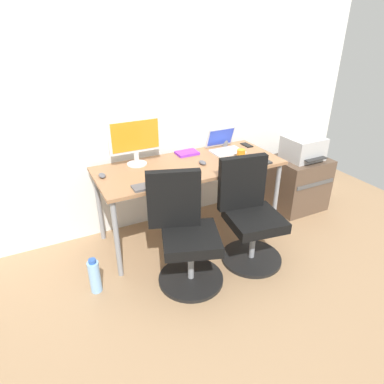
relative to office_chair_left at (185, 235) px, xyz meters
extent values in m
plane|color=#9E7A56|center=(0.33, 0.57, -0.42)|extent=(5.28, 5.28, 0.00)
cube|color=white|center=(0.33, 1.01, 0.88)|extent=(4.40, 0.04, 2.60)
cube|color=#996B47|center=(0.33, 0.57, 0.32)|extent=(1.72, 0.71, 0.03)
cylinder|color=gray|center=(-0.48, 0.27, -0.06)|extent=(0.04, 0.04, 0.73)
cylinder|color=gray|center=(1.14, 0.27, -0.06)|extent=(0.04, 0.04, 0.73)
cylinder|color=gray|center=(-0.48, 0.88, -0.06)|extent=(0.04, 0.04, 0.73)
cylinder|color=gray|center=(1.14, 0.88, -0.06)|extent=(0.04, 0.04, 0.73)
cylinder|color=black|center=(0.02, -0.06, -0.41)|extent=(0.54, 0.54, 0.03)
cylinder|color=gray|center=(0.02, -0.06, -0.22)|extent=(0.05, 0.05, 0.34)
cube|color=black|center=(0.02, -0.06, -0.01)|extent=(0.56, 0.56, 0.09)
cube|color=black|center=(-0.04, 0.11, 0.28)|extent=(0.42, 0.20, 0.48)
cylinder|color=black|center=(0.63, -0.06, -0.41)|extent=(0.54, 0.54, 0.03)
cylinder|color=gray|center=(0.63, -0.06, -0.22)|extent=(0.05, 0.05, 0.34)
cube|color=black|center=(0.63, -0.06, -0.01)|extent=(0.50, 0.50, 0.09)
cube|color=black|center=(0.61, 0.12, 0.28)|extent=(0.43, 0.13, 0.48)
cube|color=brown|center=(1.67, 0.53, -0.13)|extent=(0.56, 0.49, 0.59)
cube|color=#4C4C4C|center=(1.67, 0.28, -0.04)|extent=(0.51, 0.01, 0.04)
cube|color=#B7B7B7|center=(1.67, 0.53, 0.29)|extent=(0.38, 0.34, 0.24)
cube|color=#262626|center=(1.67, 0.33, 0.23)|extent=(0.27, 0.06, 0.01)
cylinder|color=#8CBFF2|center=(-0.71, 0.17, -0.28)|extent=(0.09, 0.09, 0.28)
cylinder|color=#2D59B2|center=(-0.71, 0.17, -0.13)|extent=(0.06, 0.06, 0.03)
cylinder|color=silver|center=(-0.11, 0.79, 0.34)|extent=(0.18, 0.18, 0.01)
cylinder|color=silver|center=(-0.11, 0.79, 0.40)|extent=(0.04, 0.04, 0.11)
cube|color=silver|center=(-0.11, 0.79, 0.61)|extent=(0.48, 0.03, 0.31)
cube|color=orange|center=(-0.11, 0.77, 0.61)|extent=(0.43, 0.00, 0.26)
cube|color=silver|center=(0.81, 0.68, 0.34)|extent=(0.31, 0.22, 0.02)
cube|color=silver|center=(0.81, 0.83, 0.45)|extent=(0.31, 0.08, 0.20)
cube|color=blue|center=(0.81, 0.82, 0.45)|extent=(0.28, 0.06, 0.17)
cube|color=#515156|center=(-0.14, 0.30, 0.34)|extent=(0.34, 0.12, 0.02)
cube|color=#2D2D2D|center=(0.85, 0.30, 0.34)|extent=(0.34, 0.12, 0.02)
ellipsoid|color=#515156|center=(0.44, 0.52, 0.35)|extent=(0.06, 0.10, 0.03)
ellipsoid|color=#515156|center=(-0.46, 0.65, 0.35)|extent=(0.06, 0.10, 0.03)
cylinder|color=orange|center=(0.83, 0.48, 0.38)|extent=(0.08, 0.08, 0.09)
cylinder|color=slate|center=(0.89, 0.87, 0.39)|extent=(0.07, 0.07, 0.10)
cube|color=black|center=(1.10, 0.77, 0.34)|extent=(0.07, 0.14, 0.01)
cube|color=purple|center=(0.42, 0.82, 0.35)|extent=(0.21, 0.15, 0.03)
camera|label=1|loc=(-0.97, -2.03, 1.53)|focal=31.80mm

